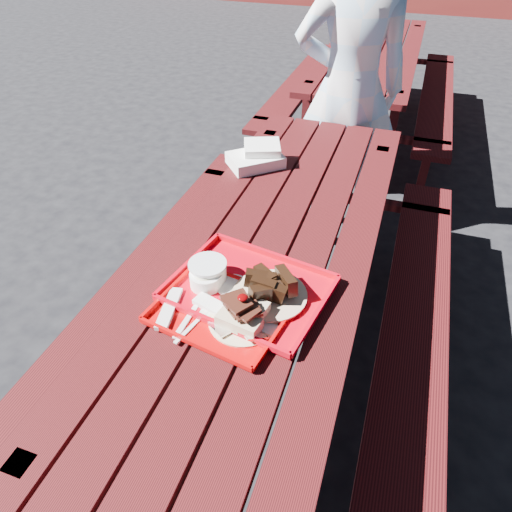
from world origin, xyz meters
The scene contains 7 objects.
ground centered at (0.00, 0.00, 0.00)m, with size 60.00×60.00×0.00m, color black.
picnic_table_near centered at (0.00, 0.00, 0.56)m, with size 1.41×2.40×0.75m.
picnic_table_far centered at (0.00, 2.80, 0.56)m, with size 1.41×2.40×0.75m.
near_tray centered at (-0.03, -0.36, 0.78)m, with size 0.44×0.37×0.12m.
far_tray centered at (0.00, -0.26, 0.78)m, with size 0.55×0.46×0.08m.
white_cloth centered at (-0.25, 0.59, 0.79)m, with size 0.30×0.29×0.10m.
person centered at (0.04, 1.36, 0.88)m, with size 0.64×0.42×1.77m, color #BDE0FF.
Camera 1 is at (0.38, -1.27, 1.78)m, focal length 32.00 mm.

